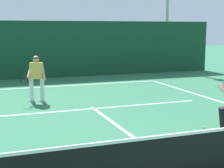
{
  "coord_description": "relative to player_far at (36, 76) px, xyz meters",
  "views": [
    {
      "loc": [
        -3.38,
        -4.85,
        2.68
      ],
      "look_at": [
        0.23,
        5.01,
        1.0
      ],
      "focal_mm": 56.59,
      "sensor_mm": 36.0,
      "label": 1
    }
  ],
  "objects": [
    {
      "name": "court_line_baseline_far",
      "position": [
        1.61,
        3.12,
        -0.93
      ],
      "size": [
        9.37,
        0.1,
        0.01
      ],
      "primitive_type": "cube",
      "color": "white",
      "rests_on": "ground_plane"
    },
    {
      "name": "court_line_service",
      "position": [
        1.61,
        -1.81,
        -0.93
      ],
      "size": [
        7.64,
        0.1,
        0.01
      ],
      "primitive_type": "cube",
      "color": "white",
      "rests_on": "ground_plane"
    },
    {
      "name": "court_line_centre",
      "position": [
        1.61,
        -4.79,
        -0.93
      ],
      "size": [
        0.1,
        6.4,
        0.01
      ],
      "primitive_type": "cube",
      "color": "white",
      "rests_on": "ground_plane"
    },
    {
      "name": "tennis_net",
      "position": [
        1.61,
        -7.99,
        -0.42
      ],
      "size": [
        10.28,
        0.09,
        1.08
      ],
      "color": "#1E4723",
      "rests_on": "ground_plane"
    },
    {
      "name": "player_far",
      "position": [
        0.0,
        0.0,
        0.0
      ],
      "size": [
        0.96,
        0.88,
        1.68
      ],
      "rotation": [
        0.0,
        0.0,
        2.75
      ],
      "color": "silver",
      "rests_on": "ground_plane"
    },
    {
      "name": "tennis_ball",
      "position": [
        3.67,
        -5.11,
        -0.9
      ],
      "size": [
        0.07,
        0.07,
        0.07
      ],
      "primitive_type": "sphere",
      "color": "#D1E033",
      "rests_on": "ground_plane"
    },
    {
      "name": "back_fence_windscreen",
      "position": [
        1.61,
        6.08,
        0.59
      ],
      "size": [
        19.57,
        0.12,
        3.04
      ],
      "primitive_type": "cube",
      "color": "#154129",
      "rests_on": "ground_plane"
    }
  ]
}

